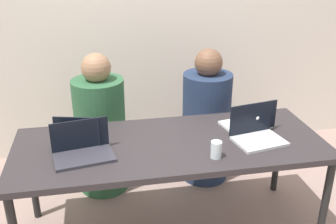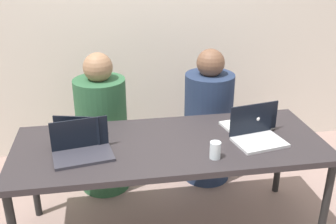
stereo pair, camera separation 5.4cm
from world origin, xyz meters
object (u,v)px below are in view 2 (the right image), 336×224
Objects in this scene: laptop_back_left at (81,135)px; laptop_front_right at (257,134)px; laptop_back_right at (250,123)px; laptop_front_left at (82,148)px; person_on_right at (208,124)px; person_on_left at (102,131)px; water_glass_right at (215,151)px.

laptop_back_left is 0.95× the size of laptop_front_right.
laptop_front_left is (-1.12, -0.18, -0.00)m from laptop_back_right.
person_on_right is 3.45× the size of laptop_back_left.
laptop_back_left is 1.14m from laptop_back_right.
laptop_back_left is (-1.00, -0.55, 0.25)m from person_on_right.
person_on_left is 0.62m from laptop_back_left.
laptop_front_right is 1.10m from laptop_front_left.
person_on_right reaches higher than laptop_back_left.
water_glass_right is at bearing 64.16° from person_on_right.
person_on_left is 3.24× the size of laptop_back_right.
water_glass_right is (-0.34, -0.35, -0.00)m from laptop_back_right.
water_glass_right is at bearing -162.82° from laptop_front_right.
laptop_front_left is at bearing 168.10° from water_glass_right.
laptop_front_left is (-1.10, -0.01, -0.00)m from laptop_front_right.
laptop_back_left reaches higher than water_glass_right.
laptop_front_right reaches higher than laptop_front_left.
laptop_front_left is 3.63× the size of water_glass_right.
laptop_back_left is 0.18m from laptop_front_left.
laptop_front_left is at bearing 23.73° from person_on_right.
laptop_back_left is at bearing 156.27° from water_glass_right.
laptop_front_left is at bearing 169.61° from laptop_front_right.
person_on_left reaches higher than laptop_front_right.
laptop_back_right is 1.14m from laptop_front_left.
person_on_left reaches higher than person_on_right.
person_on_right is 1.25m from laptop_front_left.
water_glass_right is (-0.20, -0.90, 0.25)m from person_on_right.
person_on_right is at bearing 88.60° from laptop_front_right.
person_on_left is at bearing 132.86° from laptop_front_right.
laptop_back_right is at bearing -0.60° from laptop_front_left.
person_on_right is (0.87, 0.00, -0.00)m from person_on_left.
laptop_front_right reaches higher than laptop_back_right.
laptop_front_right is 3.32× the size of water_glass_right.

